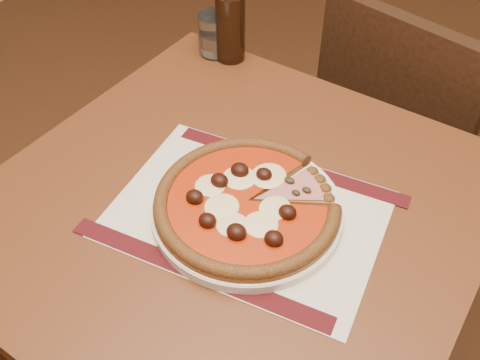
% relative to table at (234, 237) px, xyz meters
% --- Properties ---
extents(table, '(0.81, 0.81, 0.75)m').
position_rel_table_xyz_m(table, '(0.00, 0.00, 0.00)').
color(table, brown).
rests_on(table, ground).
extents(chair_far, '(0.49, 0.49, 0.87)m').
position_rel_table_xyz_m(chair_far, '(0.11, 0.63, -0.15)').
color(chair_far, black).
rests_on(chair_far, ground).
extents(placemat, '(0.48, 0.37, 0.00)m').
position_rel_table_xyz_m(placemat, '(0.04, -0.02, 0.10)').
color(placemat, silver).
rests_on(placemat, table).
extents(plate, '(0.31, 0.31, 0.02)m').
position_rel_table_xyz_m(plate, '(0.04, -0.02, 0.11)').
color(plate, white).
rests_on(plate, placemat).
extents(pizza, '(0.31, 0.31, 0.04)m').
position_rel_table_xyz_m(pizza, '(0.04, -0.02, 0.13)').
color(pizza, '#A76728').
rests_on(pizza, plate).
extents(ham_slice, '(0.11, 0.12, 0.02)m').
position_rel_table_xyz_m(ham_slice, '(0.10, 0.05, 0.13)').
color(ham_slice, '#A76728').
rests_on(ham_slice, plate).
extents(water_glass, '(0.09, 0.09, 0.09)m').
position_rel_table_xyz_m(water_glass, '(-0.29, 0.36, 0.15)').
color(water_glass, white).
rests_on(water_glass, table).
extents(bottle, '(0.07, 0.07, 0.22)m').
position_rel_table_xyz_m(bottle, '(-0.25, 0.36, 0.19)').
color(bottle, black).
rests_on(bottle, table).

